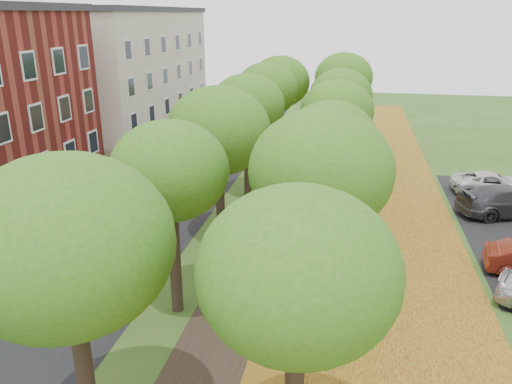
% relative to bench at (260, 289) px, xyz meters
% --- Properties ---
extents(street_asphalt, '(8.00, 70.00, 0.01)m').
position_rel_bench_xyz_m(street_asphalt, '(-8.03, 7.79, -0.43)').
color(street_asphalt, black).
rests_on(street_asphalt, ground).
extents(footpath, '(3.20, 70.00, 0.01)m').
position_rel_bench_xyz_m(footpath, '(-0.53, 7.79, -0.43)').
color(footpath, black).
rests_on(footpath, ground).
extents(leaf_verge, '(7.50, 70.00, 0.01)m').
position_rel_bench_xyz_m(leaf_verge, '(4.47, 7.79, -0.43)').
color(leaf_verge, '#B08D20').
rests_on(leaf_verge, ground).
extents(tree_row_west, '(4.23, 34.23, 6.81)m').
position_rel_bench_xyz_m(tree_row_west, '(-2.73, 7.79, 4.54)').
color(tree_row_west, black).
rests_on(tree_row_west, ground).
extents(tree_row_east, '(4.23, 34.23, 6.81)m').
position_rel_bench_xyz_m(tree_row_east, '(2.07, 7.79, 4.54)').
color(tree_row_east, black).
rests_on(tree_row_east, ground).
extents(building_cream, '(10.30, 20.30, 10.40)m').
position_rel_bench_xyz_m(building_cream, '(-17.53, 25.79, 4.77)').
color(building_cream, beige).
rests_on(building_cream, ground).
extents(bench, '(0.87, 1.84, 0.84)m').
position_rel_bench_xyz_m(bench, '(0.00, 0.00, 0.00)').
color(bench, '#2A352C').
rests_on(bench, ground).
extents(car_grey, '(5.69, 3.65, 1.53)m').
position_rel_bench_xyz_m(car_grey, '(11.08, 10.43, 0.33)').
color(car_grey, '#38383E').
rests_on(car_grey, ground).
extents(car_white, '(4.61, 2.33, 1.25)m').
position_rel_bench_xyz_m(car_white, '(11.06, 13.73, 0.19)').
color(car_white, silver).
rests_on(car_white, ground).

